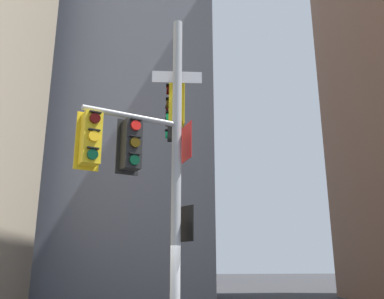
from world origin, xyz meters
name	(u,v)px	position (x,y,z in m)	size (l,w,h in m)	color
building_mid_block	(119,0)	(-3.47, 21.78, 23.60)	(13.75, 13.75, 47.20)	slate
signal_pole_assembly	(159,147)	(-0.37, 0.32, 4.62)	(2.58, 3.54, 7.53)	#9EA0A3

